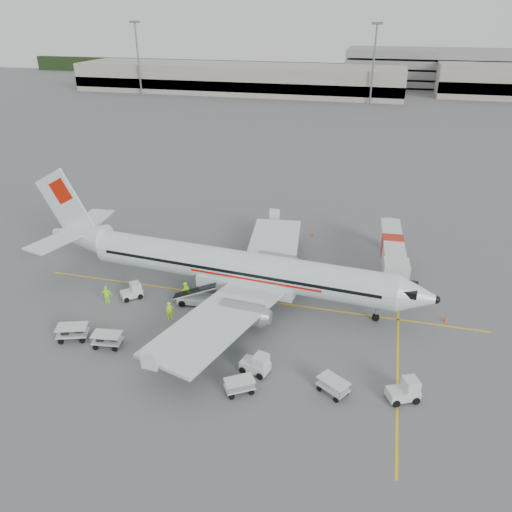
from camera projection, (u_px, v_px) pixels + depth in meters
The scene contains 25 objects.
ground at pixel (251, 299), 48.85m from camera, with size 360.00×360.00×0.00m, color #56595B.
stripe_lead at pixel (251, 299), 48.85m from camera, with size 44.00×0.20×0.01m, color yellow.
stripe_cross at pixel (397, 375), 38.74m from camera, with size 0.20×20.00×0.01m, color yellow.
terminal_west at pixel (237, 78), 168.60m from camera, with size 110.00×22.00×9.00m, color gray, non-canonical shape.
parking_garage at pixel (435, 67), 178.75m from camera, with size 62.00×24.00×14.00m, color slate, non-canonical shape.
treeline at pixel (365, 72), 199.20m from camera, with size 300.00×3.00×6.00m, color black, non-canonical shape.
mast_west at pixel (138, 59), 162.12m from camera, with size 3.20×1.20×22.00m, color slate, non-canonical shape.
mast_center at pixel (373, 65), 145.10m from camera, with size 3.20×1.20×22.00m, color slate, non-canonical shape.
aircraft at pixel (238, 246), 47.05m from camera, with size 39.48×30.95×10.88m, color silver, non-canonical shape.
jet_bridge at pixel (391, 254), 53.64m from camera, with size 2.76×14.70×3.86m, color silver, non-canonical shape.
belt_loader at pixel (197, 291), 47.60m from camera, with size 5.00×1.87×2.71m, color silver, non-canonical shape.
tug_fore at pixel (403, 390), 35.97m from camera, with size 2.26×1.29×1.74m, color silver, non-canonical shape.
tug_mid at pixel (255, 363), 38.76m from camera, with size 2.22×1.27×1.71m, color silver, non-canonical shape.
tug_aft at pixel (131, 291), 48.78m from camera, with size 2.02×1.16×1.56m, color silver, non-canonical shape.
cart_loaded_a at pixel (107, 340), 41.82m from camera, with size 2.41×1.43×1.26m, color silver, non-canonical shape.
cart_loaded_b at pixel (73, 333), 42.71m from camera, with size 2.55×1.51×1.33m, color silver, non-canonical shape.
cart_empty_a at pixel (240, 386), 36.80m from camera, with size 2.18×1.29×1.14m, color silver, non-canonical shape.
cart_empty_b at pixel (333, 386), 36.71m from camera, with size 2.29×1.35×1.19m, color silver, non-canonical shape.
cone_nose at pixel (446, 319), 45.33m from camera, with size 0.35×0.35×0.57m, color #DF5114.
cone_port at pixel (313, 234), 62.48m from camera, with size 0.35×0.35×0.57m, color #DF5114.
cone_stbd at pixel (168, 344), 41.84m from camera, with size 0.41×0.41×0.68m, color #DF5114.
crew_a at pixel (170, 311), 45.38m from camera, with size 0.64×0.42×1.77m, color #ABFA17.
crew_b at pixel (186, 291), 48.55m from camera, with size 0.88×0.68×1.80m, color #ABFA17.
crew_c at pixel (209, 331), 42.58m from camera, with size 1.11×0.64×1.72m, color #ABFA17.
crew_d at pixel (107, 295), 47.85m from camera, with size 1.08×0.45×1.84m, color #ABFA17.
Camera 1 is at (11.09, -40.38, 25.52)m, focal length 35.00 mm.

